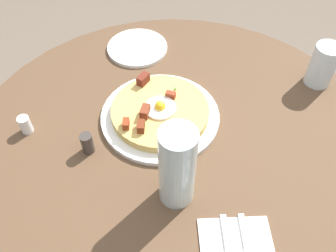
{
  "coord_description": "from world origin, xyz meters",
  "views": [
    {
      "loc": [
        0.31,
        0.41,
        1.44
      ],
      "look_at": [
        -0.01,
        -0.05,
        0.78
      ],
      "focal_mm": 39.07,
      "sensor_mm": 36.0,
      "label": 1
    }
  ],
  "objects_px": {
    "water_bottle": "(177,167)",
    "salt_shaker": "(25,125)",
    "pizza_plate": "(160,116)",
    "water_glass": "(323,65)",
    "bread_plate": "(137,48)",
    "dining_table": "(175,186)",
    "pepper_shaker": "(87,143)",
    "breakfast_pizza": "(160,111)"
  },
  "relations": [
    {
      "from": "pizza_plate",
      "to": "water_glass",
      "type": "relative_size",
      "value": 2.52
    },
    {
      "from": "dining_table",
      "to": "water_glass",
      "type": "distance_m",
      "value": 0.5
    },
    {
      "from": "water_bottle",
      "to": "dining_table",
      "type": "bearing_deg",
      "value": -125.82
    },
    {
      "from": "bread_plate",
      "to": "water_glass",
      "type": "relative_size",
      "value": 1.52
    },
    {
      "from": "water_glass",
      "to": "salt_shaker",
      "type": "bearing_deg",
      "value": -21.8
    },
    {
      "from": "pizza_plate",
      "to": "water_glass",
      "type": "height_order",
      "value": "water_glass"
    },
    {
      "from": "bread_plate",
      "to": "water_glass",
      "type": "distance_m",
      "value": 0.51
    },
    {
      "from": "water_bottle",
      "to": "salt_shaker",
      "type": "xyz_separation_m",
      "value": [
        0.19,
        -0.34,
        -0.08
      ]
    },
    {
      "from": "water_glass",
      "to": "salt_shaker",
      "type": "xyz_separation_m",
      "value": [
        0.7,
        -0.28,
        -0.04
      ]
    },
    {
      "from": "pizza_plate",
      "to": "breakfast_pizza",
      "type": "relative_size",
      "value": 1.23
    },
    {
      "from": "bread_plate",
      "to": "water_bottle",
      "type": "xyz_separation_m",
      "value": [
        0.19,
        0.46,
        0.1
      ]
    },
    {
      "from": "dining_table",
      "to": "water_glass",
      "type": "bearing_deg",
      "value": 174.83
    },
    {
      "from": "pizza_plate",
      "to": "water_glass",
      "type": "xyz_separation_m",
      "value": [
        -0.42,
        0.13,
        0.05
      ]
    },
    {
      "from": "dining_table",
      "to": "water_bottle",
      "type": "height_order",
      "value": "water_bottle"
    },
    {
      "from": "dining_table",
      "to": "bread_plate",
      "type": "relative_size",
      "value": 5.82
    },
    {
      "from": "dining_table",
      "to": "pepper_shaker",
      "type": "relative_size",
      "value": 19.55
    },
    {
      "from": "breakfast_pizza",
      "to": "salt_shaker",
      "type": "relative_size",
      "value": 5.27
    },
    {
      "from": "breakfast_pizza",
      "to": "bread_plate",
      "type": "xyz_separation_m",
      "value": [
        -0.1,
        -0.26,
        -0.02
      ]
    },
    {
      "from": "pizza_plate",
      "to": "water_glass",
      "type": "distance_m",
      "value": 0.44
    },
    {
      "from": "bread_plate",
      "to": "dining_table",
      "type": "bearing_deg",
      "value": 72.13
    },
    {
      "from": "salt_shaker",
      "to": "pepper_shaker",
      "type": "height_order",
      "value": "pepper_shaker"
    },
    {
      "from": "dining_table",
      "to": "salt_shaker",
      "type": "bearing_deg",
      "value": -42.29
    },
    {
      "from": "dining_table",
      "to": "breakfast_pizza",
      "type": "distance_m",
      "value": 0.23
    },
    {
      "from": "water_bottle",
      "to": "salt_shaker",
      "type": "height_order",
      "value": "water_bottle"
    },
    {
      "from": "breakfast_pizza",
      "to": "water_glass",
      "type": "height_order",
      "value": "water_glass"
    },
    {
      "from": "pizza_plate",
      "to": "water_bottle",
      "type": "xyz_separation_m",
      "value": [
        0.09,
        0.2,
        0.09
      ]
    },
    {
      "from": "water_glass",
      "to": "pepper_shaker",
      "type": "bearing_deg",
      "value": -13.37
    },
    {
      "from": "water_bottle",
      "to": "pepper_shaker",
      "type": "bearing_deg",
      "value": -64.71
    },
    {
      "from": "breakfast_pizza",
      "to": "water_glass",
      "type": "distance_m",
      "value": 0.44
    },
    {
      "from": "pizza_plate",
      "to": "breakfast_pizza",
      "type": "bearing_deg",
      "value": -6.25
    },
    {
      "from": "bread_plate",
      "to": "water_bottle",
      "type": "relative_size",
      "value": 0.88
    },
    {
      "from": "bread_plate",
      "to": "salt_shaker",
      "type": "xyz_separation_m",
      "value": [
        0.38,
        0.12,
        0.02
      ]
    },
    {
      "from": "water_glass",
      "to": "pepper_shaker",
      "type": "relative_size",
      "value": 2.21
    },
    {
      "from": "bread_plate",
      "to": "water_glass",
      "type": "height_order",
      "value": "water_glass"
    },
    {
      "from": "breakfast_pizza",
      "to": "water_glass",
      "type": "bearing_deg",
      "value": 162.3
    },
    {
      "from": "pizza_plate",
      "to": "water_bottle",
      "type": "relative_size",
      "value": 1.45
    },
    {
      "from": "pepper_shaker",
      "to": "bread_plate",
      "type": "bearing_deg",
      "value": -138.76
    },
    {
      "from": "dining_table",
      "to": "pizza_plate",
      "type": "bearing_deg",
      "value": -101.19
    },
    {
      "from": "dining_table",
      "to": "bread_plate",
      "type": "height_order",
      "value": "bread_plate"
    },
    {
      "from": "water_bottle",
      "to": "pepper_shaker",
      "type": "relative_size",
      "value": 3.82
    },
    {
      "from": "breakfast_pizza",
      "to": "water_glass",
      "type": "relative_size",
      "value": 2.05
    },
    {
      "from": "water_glass",
      "to": "salt_shaker",
      "type": "distance_m",
      "value": 0.76
    }
  ]
}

